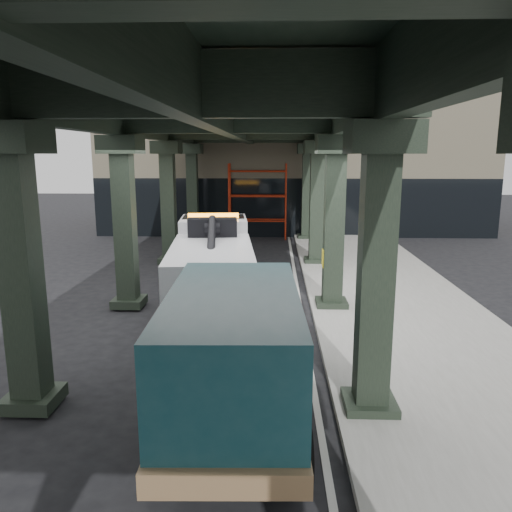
# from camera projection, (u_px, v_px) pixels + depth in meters

# --- Properties ---
(ground) EXTENTS (90.00, 90.00, 0.00)m
(ground) POSITION_uv_depth(u_px,v_px,m) (238.00, 332.00, 12.80)
(ground) COLOR black
(ground) RESTS_ON ground
(sidewalk) EXTENTS (5.00, 40.00, 0.15)m
(sidewalk) POSITION_uv_depth(u_px,v_px,m) (396.00, 308.00, 14.57)
(sidewalk) COLOR gray
(sidewalk) RESTS_ON ground
(lane_stripe) EXTENTS (0.12, 38.00, 0.01)m
(lane_stripe) POSITION_uv_depth(u_px,v_px,m) (301.00, 309.00, 14.69)
(lane_stripe) COLOR silver
(lane_stripe) RESTS_ON ground
(viaduct) EXTENTS (7.40, 32.00, 6.40)m
(viaduct) POSITION_uv_depth(u_px,v_px,m) (227.00, 118.00, 13.67)
(viaduct) COLOR black
(viaduct) RESTS_ON ground
(building) EXTENTS (22.00, 10.00, 8.00)m
(building) POSITION_uv_depth(u_px,v_px,m) (292.00, 162.00, 31.49)
(building) COLOR #C6B793
(building) RESTS_ON ground
(scaffolding) EXTENTS (3.08, 0.88, 4.00)m
(scaffolding) POSITION_uv_depth(u_px,v_px,m) (258.00, 199.00, 26.71)
(scaffolding) COLOR #AB240D
(scaffolding) RESTS_ON ground
(tow_truck) EXTENTS (3.02, 8.23, 2.64)m
(tow_truck) POSITION_uv_depth(u_px,v_px,m) (213.00, 259.00, 15.50)
(tow_truck) COLOR black
(tow_truck) RESTS_ON ground
(towed_van) EXTENTS (2.47, 5.79, 2.32)m
(towed_van) POSITION_uv_depth(u_px,v_px,m) (235.00, 348.00, 8.52)
(towed_van) COLOR #133F47
(towed_van) RESTS_ON ground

